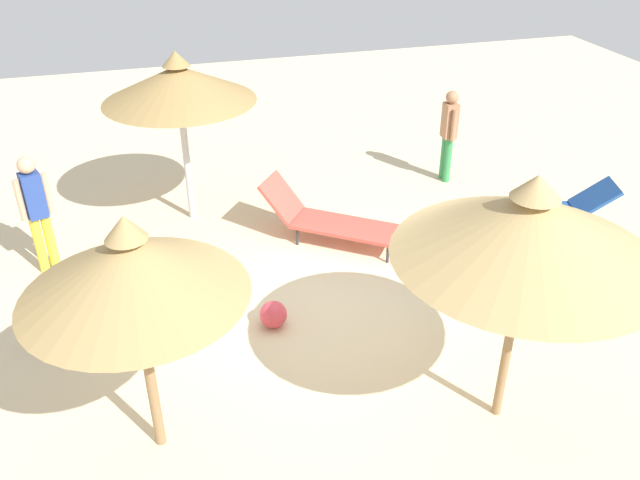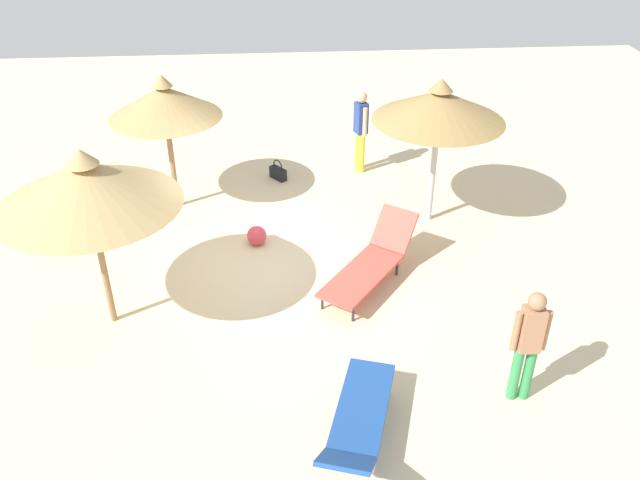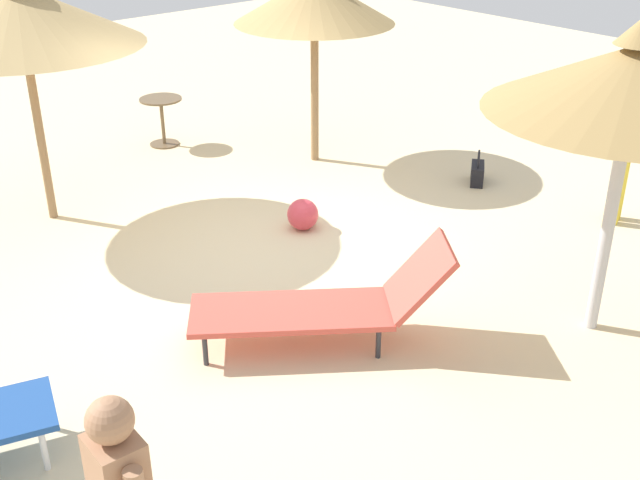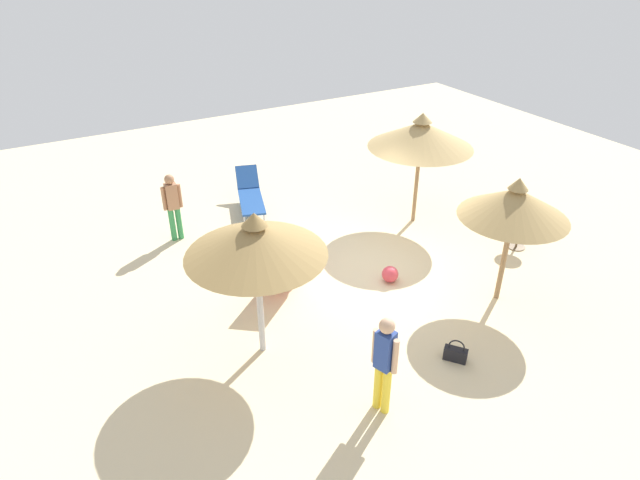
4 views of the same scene
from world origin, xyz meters
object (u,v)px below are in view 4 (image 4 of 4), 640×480
parasol_umbrella_far_left (421,135)px  side_table_round (519,230)px  parasol_umbrella_edge (256,240)px  parasol_umbrella_near_right (515,203)px  handbag (456,354)px  person_standing_center (173,204)px  person_standing_front (384,360)px  lounge_chair_back (250,194)px  beach_ball (390,274)px  lounge_chair_far_right (284,260)px

parasol_umbrella_far_left → side_table_round: bearing=-60.3°
parasol_umbrella_edge → parasol_umbrella_near_right: size_ratio=1.04×
parasol_umbrella_edge → handbag: bearing=-33.9°
person_standing_center → side_table_round: size_ratio=2.45×
parasol_umbrella_near_right → person_standing_center: 7.40m
person_standing_front → handbag: size_ratio=4.03×
parasol_umbrella_edge → parasol_umbrella_near_right: bearing=-10.4°
side_table_round → lounge_chair_back: bearing=133.4°
person_standing_front → handbag: (1.73, 0.27, -0.85)m
person_standing_center → parasol_umbrella_near_right: bearing=-47.9°
parasol_umbrella_near_right → person_standing_center: size_ratio=1.57×
parasol_umbrella_far_left → person_standing_front: parasol_umbrella_far_left is taller
lounge_chair_back → beach_ball: bearing=-75.2°
lounge_chair_far_right → beach_ball: lounge_chair_far_right is taller
beach_ball → handbag: bearing=-99.6°
person_standing_center → person_standing_front: size_ratio=0.95×
parasol_umbrella_far_left → person_standing_center: 5.96m
parasol_umbrella_far_left → lounge_chair_back: (-3.32, 2.62, -1.84)m
lounge_chair_far_right → side_table_round: lounge_chair_far_right is taller
lounge_chair_far_right → person_standing_center: person_standing_center is taller
parasol_umbrella_far_left → lounge_chair_far_right: size_ratio=1.31×
lounge_chair_far_right → person_standing_front: 4.08m
person_standing_center → handbag: size_ratio=3.83×
parasol_umbrella_far_left → lounge_chair_far_right: parasol_umbrella_far_left is taller
parasol_umbrella_edge → parasol_umbrella_near_right: (4.72, -0.87, -0.12)m
parasol_umbrella_edge → person_standing_center: size_ratio=1.63×
parasol_umbrella_near_right → handbag: size_ratio=6.03×
parasol_umbrella_near_right → handbag: bearing=-153.3°
person_standing_center → person_standing_front: 6.79m
lounge_chair_far_right → lounge_chair_back: bearing=79.4°
parasol_umbrella_edge → person_standing_front: size_ratio=1.55×
parasol_umbrella_edge → person_standing_front: (1.03, -2.13, -1.22)m
lounge_chair_far_right → handbag: bearing=-69.5°
handbag → beach_ball: 2.53m
person_standing_front → handbag: 1.94m
lounge_chair_far_right → beach_ball: 2.23m
handbag → lounge_chair_far_right: bearing=110.5°
lounge_chair_back → parasol_umbrella_edge: bearing=-110.7°
parasol_umbrella_far_left → beach_ball: bearing=-137.4°
handbag → side_table_round: bearing=30.2°
beach_ball → parasol_umbrella_near_right: bearing=-44.3°
person_standing_front → handbag: bearing=8.9°
person_standing_front → side_table_round: size_ratio=2.58×
beach_ball → parasol_umbrella_far_left: bearing=42.6°
parasol_umbrella_near_right → beach_ball: (-1.54, 1.51, -1.92)m
person_standing_front → side_table_round: person_standing_front is taller
parasol_umbrella_edge → person_standing_front: 2.66m
side_table_round → parasol_umbrella_near_right: bearing=-146.4°
beach_ball → parasol_umbrella_edge: bearing=-168.6°
person_standing_center → handbag: person_standing_center is taller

